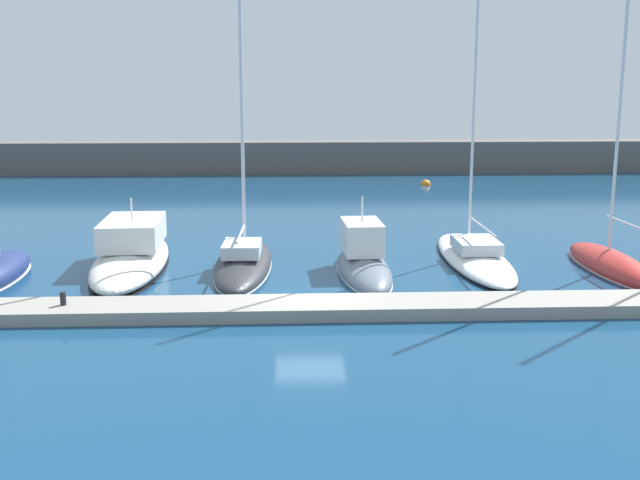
{
  "coord_description": "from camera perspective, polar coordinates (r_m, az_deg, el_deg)",
  "views": [
    {
      "loc": [
        -0.9,
        -26.3,
        7.63
      ],
      "look_at": [
        0.51,
        3.22,
        1.63
      ],
      "focal_mm": 43.13,
      "sensor_mm": 36.0,
      "label": 1
    }
  ],
  "objects": [
    {
      "name": "dock_pier",
      "position": [
        26.06,
        -0.64,
        -5.05
      ],
      "size": [
        39.26,
        2.08,
        0.43
      ],
      "primitive_type": "cube",
      "color": "gray",
      "rests_on": "ground_plane"
    },
    {
      "name": "ground_plane",
      "position": [
        27.4,
        -0.75,
        -4.69
      ],
      "size": [
        120.0,
        120.0,
        0.0
      ],
      "primitive_type": "plane",
      "color": "navy"
    },
    {
      "name": "motorboat_slate_fifth",
      "position": [
        31.66,
        3.23,
        -1.64
      ],
      "size": [
        2.31,
        7.57,
        3.55
      ],
      "rotation": [
        0.0,
        0.0,
        1.6
      ],
      "color": "slate",
      "rests_on": "ground_plane"
    },
    {
      "name": "sailboat_white_sixth",
      "position": [
        34.25,
        11.37,
        -1.12
      ],
      "size": [
        2.72,
        10.56,
        17.26
      ],
      "rotation": [
        0.0,
        0.0,
        1.55
      ],
      "color": "white",
      "rests_on": "ground_plane"
    },
    {
      "name": "dock_bollard",
      "position": [
        26.95,
        -18.53,
        -4.14
      ],
      "size": [
        0.2,
        0.2,
        0.44
      ],
      "primitive_type": "cylinder",
      "color": "black",
      "rests_on": "dock_pier"
    },
    {
      "name": "sailboat_charcoal_fourth",
      "position": [
        32.63,
        -5.7,
        -1.54
      ],
      "size": [
        2.6,
        9.57,
        17.98
      ],
      "rotation": [
        0.0,
        0.0,
        1.54
      ],
      "color": "#2D2D33",
      "rests_on": "ground_plane"
    },
    {
      "name": "breakwater_seawall",
      "position": [
        67.96,
        -1.97,
        6.19
      ],
      "size": [
        108.0,
        3.34,
        2.74
      ],
      "primitive_type": "cube",
      "color": "#5B5651",
      "rests_on": "ground_plane"
    },
    {
      "name": "mooring_buoy_orange",
      "position": [
        59.96,
        7.85,
        4.06
      ],
      "size": [
        0.82,
        0.82,
        0.82
      ],
      "primitive_type": "sphere",
      "color": "orange",
      "rests_on": "ground_plane"
    },
    {
      "name": "sailboat_red_seventh",
      "position": [
        34.26,
        20.74,
        -1.59
      ],
      "size": [
        2.0,
        7.58,
        15.02
      ],
      "rotation": [
        0.0,
        0.0,
        1.59
      ],
      "color": "#B72D28",
      "rests_on": "ground_plane"
    },
    {
      "name": "motorboat_ivory_third",
      "position": [
        33.53,
        -13.8,
        -1.02
      ],
      "size": [
        3.38,
        10.5,
        3.16
      ],
      "rotation": [
        0.0,
        0.0,
        1.61
      ],
      "color": "silver",
      "rests_on": "ground_plane"
    }
  ]
}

